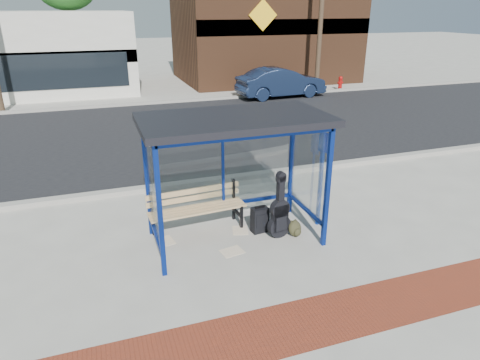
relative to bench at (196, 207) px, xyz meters
name	(u,v)px	position (x,y,z in m)	size (l,w,h in m)	color
ground	(235,239)	(0.60, -0.60, -0.51)	(120.00, 120.00, 0.00)	#B2ADA0
brick_paver_strip	(293,326)	(0.60, -3.20, -0.51)	(60.00, 1.00, 0.01)	maroon
curb_near	(199,182)	(0.60, 2.30, -0.45)	(60.00, 0.25, 0.12)	gray
street_asphalt	(165,133)	(0.60, 7.40, -0.51)	(60.00, 10.00, 0.00)	black
curb_far	(146,103)	(0.60, 12.50, -0.45)	(60.00, 0.25, 0.12)	gray
far_sidewalk	(141,97)	(0.60, 14.40, -0.51)	(60.00, 4.00, 0.01)	#B2ADA0
bus_shelter	(233,135)	(0.60, -0.53, 1.56)	(3.30, 1.80, 2.42)	navy
storefront_brown	(264,25)	(8.60, 17.89, 2.69)	(10.00, 7.08, 6.40)	#59331E
utility_pole_east	(321,9)	(9.60, 12.80, 3.59)	(1.60, 0.24, 8.00)	#4C3826
bench	(196,207)	(0.00, 0.00, 0.00)	(1.95, 0.60, 0.91)	black
guitar_bag	(280,215)	(1.44, -0.79, -0.05)	(0.48, 0.20, 1.28)	black
suitcase	(260,220)	(1.16, -0.49, -0.25)	(0.35, 0.25, 0.57)	black
backpack	(295,229)	(1.75, -0.87, -0.36)	(0.29, 0.27, 0.32)	#2A2917
sign_post	(321,171)	(2.41, -0.58, 0.67)	(0.13, 0.25, 2.10)	navy
newspaper_a	(165,241)	(-0.70, -0.26, -0.51)	(0.38, 0.30, 0.01)	white
newspaper_b	(232,251)	(0.40, -1.03, -0.51)	(0.40, 0.31, 0.01)	white
newspaper_c	(240,230)	(0.80, -0.32, -0.51)	(0.39, 0.30, 0.01)	white
parked_car	(281,82)	(7.22, 12.08, 0.21)	(1.53, 4.38, 1.44)	#16233F
fire_hydrant	(340,83)	(11.06, 12.81, -0.11)	(0.33, 0.22, 0.74)	#A60D0B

